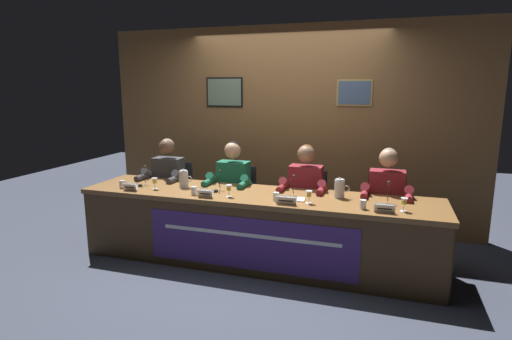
{
  "coord_description": "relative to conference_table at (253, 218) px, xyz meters",
  "views": [
    {
      "loc": [
        1.28,
        -3.96,
        1.83
      ],
      "look_at": [
        0.0,
        0.0,
        0.99
      ],
      "focal_mm": 29.06,
      "sensor_mm": 36.0,
      "label": 1
    }
  ],
  "objects": [
    {
      "name": "juice_glass_far_right",
      "position": [
        1.44,
        -0.08,
        0.31
      ],
      "size": [
        0.06,
        0.06,
        0.12
      ],
      "color": "white",
      "rests_on": "conference_table"
    },
    {
      "name": "microphone_far_left",
      "position": [
        -1.33,
        0.06,
        0.3
      ],
      "size": [
        0.06,
        0.17,
        0.22
      ],
      "color": "black",
      "rests_on": "conference_table"
    },
    {
      "name": "microphone_center_right",
      "position": [
        0.38,
        0.09,
        0.3
      ],
      "size": [
        0.06,
        0.17,
        0.22
      ],
      "color": "black",
      "rests_on": "conference_table"
    },
    {
      "name": "chair_center_left",
      "position": [
        -0.43,
        0.7,
        -0.09
      ],
      "size": [
        0.44,
        0.45,
        0.89
      ],
      "color": "black",
      "rests_on": "ground_plane"
    },
    {
      "name": "panelist_far_left",
      "position": [
        -1.29,
        0.51,
        0.19
      ],
      "size": [
        0.51,
        0.48,
        1.22
      ],
      "color": "black",
      "rests_on": "ground_plane"
    },
    {
      "name": "microphone_center_left",
      "position": [
        -0.43,
        0.09,
        0.3
      ],
      "size": [
        0.06,
        0.17,
        0.22
      ],
      "color": "black",
      "rests_on": "conference_table"
    },
    {
      "name": "ground_plane",
      "position": [
        -0.0,
        0.12,
        -0.52
      ],
      "size": [
        12.0,
        12.0,
        0.0
      ],
      "primitive_type": "plane",
      "color": "#383D4C"
    },
    {
      "name": "water_cup_center_right",
      "position": [
        0.27,
        -0.09,
        0.27
      ],
      "size": [
        0.06,
        0.06,
        0.08
      ],
      "color": "silver",
      "rests_on": "conference_table"
    },
    {
      "name": "document_stack_center_right",
      "position": [
        0.43,
        0.0,
        0.23
      ],
      "size": [
        0.23,
        0.18,
        0.01
      ],
      "color": "white",
      "rests_on": "conference_table"
    },
    {
      "name": "water_cup_far_right",
      "position": [
        1.09,
        -0.11,
        0.27
      ],
      "size": [
        0.06,
        0.06,
        0.08
      ],
      "color": "silver",
      "rests_on": "conference_table"
    },
    {
      "name": "juice_glass_center_right",
      "position": [
        0.59,
        -0.08,
        0.31
      ],
      "size": [
        0.06,
        0.06,
        0.12
      ],
      "color": "white",
      "rests_on": "conference_table"
    },
    {
      "name": "chair_far_right",
      "position": [
        1.29,
        0.7,
        -0.09
      ],
      "size": [
        0.44,
        0.45,
        0.89
      ],
      "color": "black",
      "rests_on": "ground_plane"
    },
    {
      "name": "water_pitcher_right_side",
      "position": [
        0.84,
        0.21,
        0.32
      ],
      "size": [
        0.15,
        0.1,
        0.21
      ],
      "color": "silver",
      "rests_on": "conference_table"
    },
    {
      "name": "water_cup_center_left",
      "position": [
        -0.59,
        -0.12,
        0.27
      ],
      "size": [
        0.06,
        0.06,
        0.08
      ],
      "color": "silver",
      "rests_on": "conference_table"
    },
    {
      "name": "juice_glass_center_left",
      "position": [
        -0.22,
        -0.09,
        0.31
      ],
      "size": [
        0.06,
        0.06,
        0.12
      ],
      "color": "white",
      "rests_on": "conference_table"
    },
    {
      "name": "panelist_far_right",
      "position": [
        1.29,
        0.51,
        0.19
      ],
      "size": [
        0.51,
        0.48,
        1.22
      ],
      "color": "black",
      "rests_on": "ground_plane"
    },
    {
      "name": "nameplate_center_left",
      "position": [
        -0.44,
        -0.18,
        0.27
      ],
      "size": [
        0.16,
        0.06,
        0.08
      ],
      "color": "white",
      "rests_on": "conference_table"
    },
    {
      "name": "nameplate_far_right",
      "position": [
        1.28,
        -0.17,
        0.27
      ],
      "size": [
        0.18,
        0.06,
        0.08
      ],
      "color": "white",
      "rests_on": "conference_table"
    },
    {
      "name": "water_pitcher_left_side",
      "position": [
        -0.84,
        0.13,
        0.32
      ],
      "size": [
        0.15,
        0.1,
        0.21
      ],
      "color": "silver",
      "rests_on": "conference_table"
    },
    {
      "name": "nameplate_center_right",
      "position": [
        0.39,
        -0.18,
        0.27
      ],
      "size": [
        0.2,
        0.06,
        0.08
      ],
      "color": "white",
      "rests_on": "conference_table"
    },
    {
      "name": "panelist_center_right",
      "position": [
        0.43,
        0.51,
        0.19
      ],
      "size": [
        0.51,
        0.48,
        1.22
      ],
      "color": "black",
      "rests_on": "ground_plane"
    },
    {
      "name": "chair_far_left",
      "position": [
        -1.29,
        0.7,
        -0.09
      ],
      "size": [
        0.44,
        0.45,
        0.89
      ],
      "color": "black",
      "rests_on": "ground_plane"
    },
    {
      "name": "chair_center_right",
      "position": [
        0.43,
        0.7,
        -0.09
      ],
      "size": [
        0.44,
        0.45,
        0.89
      ],
      "color": "black",
      "rests_on": "ground_plane"
    },
    {
      "name": "wall_back_panelled",
      "position": [
        -0.0,
        1.44,
        0.79
      ],
      "size": [
        4.93,
        0.14,
        2.6
      ],
      "color": "brown",
      "rests_on": "ground_plane"
    },
    {
      "name": "conference_table",
      "position": [
        0.0,
        0.0,
        0.0
      ],
      "size": [
        3.73,
        0.81,
        0.74
      ],
      "color": "brown",
      "rests_on": "ground_plane"
    },
    {
      "name": "panelist_center_left",
      "position": [
        -0.43,
        0.51,
        0.19
      ],
      "size": [
        0.51,
        0.48,
        1.22
      ],
      "color": "black",
      "rests_on": "ground_plane"
    },
    {
      "name": "water_cup_far_left",
      "position": [
        -1.47,
        -0.1,
        0.27
      ],
      "size": [
        0.06,
        0.06,
        0.08
      ],
      "color": "silver",
      "rests_on": "conference_table"
    },
    {
      "name": "juice_glass_far_left",
      "position": [
        -1.1,
        -0.04,
        0.31
      ],
      "size": [
        0.06,
        0.06,
        0.12
      ],
      "color": "white",
      "rests_on": "conference_table"
    },
    {
      "name": "microphone_far_right",
      "position": [
        1.3,
        0.08,
        0.3
      ],
      "size": [
        0.06,
        0.17,
        0.22
      ],
      "color": "black",
      "rests_on": "conference_table"
    },
    {
      "name": "nameplate_far_left",
      "position": [
        -1.32,
        -0.17,
        0.27
      ],
      "size": [
        0.16,
        0.06,
        0.08
      ],
      "color": "white",
      "rests_on": "conference_table"
    }
  ]
}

